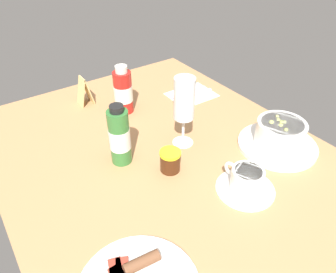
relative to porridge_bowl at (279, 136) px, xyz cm
name	(u,v)px	position (x,y,z in cm)	size (l,w,h in cm)	color
ground_plane	(166,160)	(14.69, 28.40, -5.34)	(110.00, 84.00, 3.00)	#B27F51
porridge_bowl	(279,136)	(0.00, 0.00, 0.00)	(22.05, 22.05, 8.95)	white
cutlery_setting	(190,95)	(38.02, 1.46, -3.58)	(13.16, 16.75, 0.90)	white
coffee_cup	(246,181)	(-6.67, 19.88, -1.14)	(14.26, 14.26, 6.22)	white
wine_glass	(184,102)	(17.01, 20.84, 9.82)	(6.00, 6.00, 20.57)	white
jam_jar	(170,161)	(9.65, 30.56, -0.86)	(5.49, 5.49, 5.91)	#43210F
sauce_bottle_green	(120,137)	(20.13, 39.09, 4.09)	(5.56, 5.56, 17.17)	#337233
sauce_bottle_red	(123,91)	(42.24, 26.08, 3.41)	(6.04, 6.04, 16.04)	#B21E19
menu_card	(84,91)	(54.25, 34.77, 1.05)	(4.84, 4.88, 9.87)	tan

